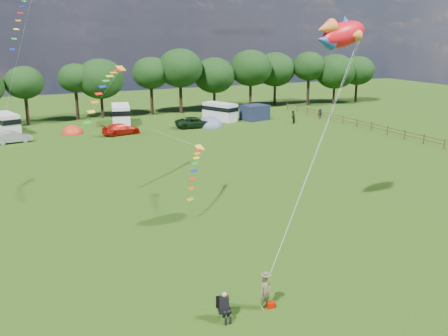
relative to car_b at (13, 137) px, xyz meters
name	(u,v)px	position (x,y,z in m)	size (l,w,h in m)	color
ground_plane	(286,274)	(11.70, -42.18, -0.71)	(180.00, 180.00, 0.00)	black
tree_line	(125,76)	(17.00, 12.81, 5.64)	(102.98, 10.98, 10.27)	black
fence	(350,120)	(43.70, -7.68, -0.01)	(0.12, 33.12, 1.20)	#472D19
car_b	(13,137)	(0.00, 0.00, 0.00)	(1.49, 4.00, 1.41)	gray
car_c	(121,129)	(12.90, -0.51, 0.01)	(2.01, 4.79, 1.44)	#AF160B
car_d	(195,122)	(23.23, -0.04, 0.03)	(2.46, 5.43, 1.48)	black
campervan_b	(5,123)	(-0.53, 6.16, 0.74)	(3.66, 5.91, 2.69)	silver
campervan_c	(121,114)	(14.64, 6.71, 0.81)	(3.60, 6.13, 2.81)	white
campervan_d	(220,111)	(28.82, 3.83, 0.69)	(4.19, 5.77, 2.60)	silver
tent_orange	(73,133)	(7.27, 2.78, -0.69)	(2.77, 3.03, 2.17)	red
tent_greyblue	(210,126)	(25.39, -0.18, -0.69)	(3.75, 4.11, 2.79)	slate
awning_navy	(255,112)	(33.74, 2.05, 0.41)	(3.58, 2.91, 2.24)	#192039
kite_flyer	(265,292)	(8.89, -44.81, 0.16)	(0.63, 0.42, 1.74)	brown
camp_chair	(224,303)	(6.71, -44.84, 0.14)	(0.71, 0.72, 1.42)	#99999E
kite_bag	(271,305)	(9.18, -44.85, -0.57)	(0.39, 0.26, 0.27)	#AD0F00
fish_kite	(340,34)	(17.57, -38.08, 11.90)	(4.36, 2.12, 2.29)	red
streamer_kite_a	(25,8)	(1.91, -11.65, 14.20)	(3.30, 5.47, 5.74)	yellow
streamer_kite_b	(107,85)	(6.47, -23.97, 8.09)	(4.39, 4.67, 3.84)	orange
streamer_kite_c	(196,163)	(11.39, -29.96, 2.64)	(3.19, 4.87, 2.81)	yellow
walker_a	(293,117)	(37.27, -2.89, 0.21)	(0.89, 0.55, 1.84)	black
walker_b	(320,114)	(43.27, -1.18, 0.03)	(0.95, 0.44, 1.48)	black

